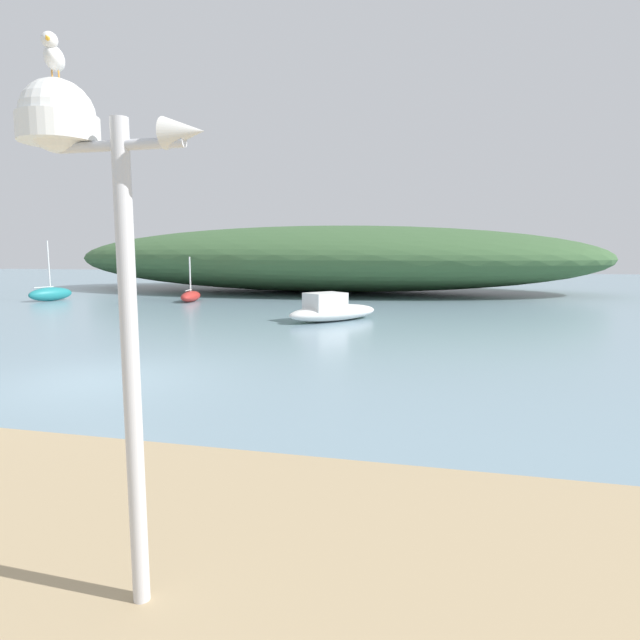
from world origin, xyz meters
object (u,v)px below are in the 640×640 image
Objects in this scene: mast_structure at (82,179)px; seagull_on_radar at (54,55)px; sailboat_by_sandbar at (191,296)px; motorboat_centre_water at (332,310)px; sailboat_inner_mooring at (51,294)px.

seagull_on_radar is (-0.15, -0.02, 0.79)m from mast_structure.
sailboat_by_sandbar is 0.64× the size of motorboat_centre_water.
seagull_on_radar is at bearing -173.90° from mast_structure.
seagull_on_radar reaches higher than mast_structure.
mast_structure is 0.80m from seagull_on_radar.
sailboat_inner_mooring is (-18.75, 21.59, -2.80)m from mast_structure.
seagull_on_radar is 0.09× the size of motorboat_centre_water.
sailboat_by_sandbar is at bearing 115.63° from mast_structure.
sailboat_by_sandbar is (-11.04, 23.01, -2.90)m from mast_structure.
mast_structure is at bearing -49.02° from sailboat_inner_mooring.
sailboat_by_sandbar is at bearing 146.23° from motorboat_centre_water.
motorboat_centre_water is at bearing -15.58° from sailboat_inner_mooring.
sailboat_inner_mooring is 17.51m from motorboat_centre_water.
mast_structure is at bearing -64.37° from sailboat_by_sandbar.
sailboat_by_sandbar reaches higher than motorboat_centre_water.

